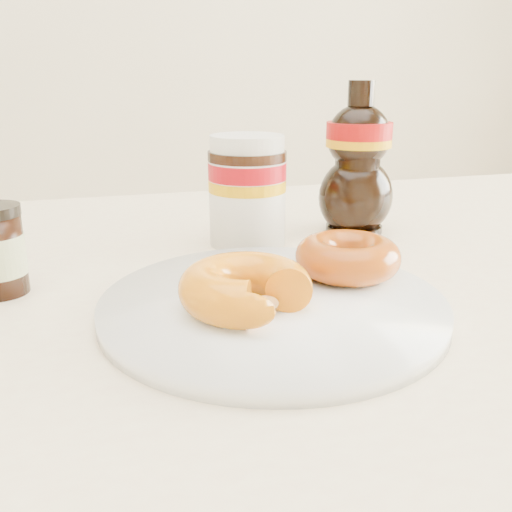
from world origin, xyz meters
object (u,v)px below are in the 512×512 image
object	(u,v)px
dining_table	(245,363)
donut_whole	(348,257)
plate	(273,305)
nutella_jar	(247,186)
donut_bitten	(246,288)
syrup_bottle	(358,158)

from	to	relation	value
dining_table	donut_whole	bearing A→B (deg)	-21.68
plate	nutella_jar	xyz separation A→B (m)	(0.03, 0.20, 0.06)
plate	dining_table	bearing A→B (deg)	94.49
nutella_jar	dining_table	bearing A→B (deg)	-106.50
dining_table	nutella_jar	xyz separation A→B (m)	(0.04, 0.13, 0.15)
donut_bitten	donut_whole	bearing A→B (deg)	48.26
dining_table	donut_whole	world-z (taller)	donut_whole
dining_table	donut_bitten	distance (m)	0.15
dining_table	plate	world-z (taller)	plate
plate	nutella_jar	size ratio (longest dim) A/B	2.28
plate	nutella_jar	distance (m)	0.22
donut_whole	syrup_bottle	distance (m)	0.21
dining_table	syrup_bottle	distance (m)	0.29
plate	nutella_jar	bearing A→B (deg)	80.57
plate	donut_whole	distance (m)	0.09
plate	syrup_bottle	xyz separation A→B (m)	(0.18, 0.22, 0.08)
donut_bitten	syrup_bottle	size ratio (longest dim) A/B	0.57
nutella_jar	syrup_bottle	size ratio (longest dim) A/B	0.69
dining_table	donut_bitten	xyz separation A→B (m)	(-0.02, -0.09, 0.12)
donut_whole	nutella_jar	bearing A→B (deg)	106.43
dining_table	syrup_bottle	world-z (taller)	syrup_bottle
dining_table	donut_whole	xyz separation A→B (m)	(0.09, -0.04, 0.11)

